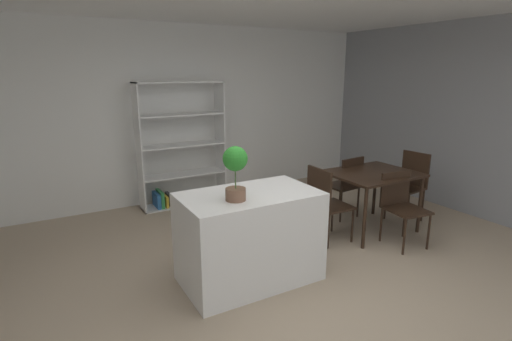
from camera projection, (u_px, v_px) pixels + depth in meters
ground_plane at (287, 282)px, 3.89m from camera, size 9.50×9.50×0.00m
back_partition at (179, 114)px, 6.16m from camera, size 6.90×0.06×2.76m
right_partition_gray at (502, 123)px, 5.18m from camera, size 0.06×6.27×2.76m
kitchen_island at (250, 237)px, 3.84m from camera, size 1.33×0.78×0.91m
potted_plant_on_island at (235, 168)px, 3.45m from camera, size 0.22×0.22×0.50m
open_bookshelf at (179, 152)px, 5.96m from camera, size 1.32×0.37×1.90m
dining_table at (372, 178)px, 5.02m from camera, size 1.09×0.89×0.78m
dining_chair_near at (401, 202)px, 4.67m from camera, size 0.48×0.51×0.87m
dining_chair_island_side at (325, 199)px, 4.69m from camera, size 0.44×0.45×0.94m
dining_chair_window_side at (410, 180)px, 5.42m from camera, size 0.45×0.45×0.96m
dining_chair_far at (346, 182)px, 5.46m from camera, size 0.45×0.44×0.90m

